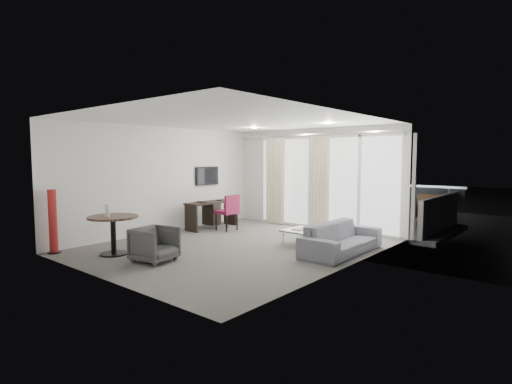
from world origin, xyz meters
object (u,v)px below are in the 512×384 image
Objects in this scene: round_table at (113,235)px; sofa at (342,238)px; red_lamp at (53,222)px; coffee_table at (303,237)px; rattan_chair_b at (427,212)px; desk_chair at (227,212)px; rattan_chair_a at (347,209)px; tub_armchair at (155,244)px; desk at (212,215)px.

sofa is (3.30, 2.89, -0.08)m from round_table.
red_lamp is 5.60m from sofa.
rattan_chair_b is at bearing 70.27° from coffee_table.
desk_chair is 5.25m from rattan_chair_b.
rattan_chair_a is (1.86, 2.92, -0.05)m from desk_chair.
tub_armchair is 7.15m from rattan_chair_b.
red_lamp is 1.41× the size of rattan_chair_b.
round_table is 1.27× the size of coffee_table.
desk is 0.55m from desk_chair.
round_table is at bearing -99.03° from rattan_chair_a.
coffee_table is at bearing -34.75° from tub_armchair.
sofa is at bearing -4.60° from desk.
coffee_table is 0.89× the size of rattan_chair_a.
tub_armchair reaches higher than sofa.
sofa is 2.30× the size of rattan_chair_b.
rattan_chair_a is 0.94× the size of rattan_chair_b.
sofa is (0.97, -0.13, 0.13)m from coffee_table.
red_lamp is at bearing -126.26° from rattan_chair_b.
coffee_table is at bearing -72.49° from rattan_chair_a.
desk_chair reaches higher than rattan_chair_b.
round_table is at bearing -85.22° from desk_chair.
rattan_chair_b is (4.70, 7.51, -0.18)m from red_lamp.
red_lamp reaches higher than tub_armchair.
coffee_table is (1.29, 2.83, -0.15)m from tub_armchair.
desk_chair is at bearing 1.39° from desk.
sofa is (4.30, 3.57, -0.32)m from red_lamp.
coffee_table is at bearing -3.68° from desk.
desk_chair reaches higher than rattan_chair_a.
desk is 1.61× the size of round_table.
tub_armchair is 0.94× the size of coffee_table.
rattan_chair_a is (2.74, 6.83, -0.21)m from red_lamp.
coffee_table is at bearing 52.26° from round_table.
rattan_chair_b reaches higher than tub_armchair.
desk is at bearing -175.93° from desk_chair.
desk_chair is at bearing 84.47° from sofa.
sofa is 2.44× the size of rattan_chair_a.
red_lamp is at bearing -95.07° from desk.
red_lamp is 1.80× the size of tub_armchair.
tub_armchair is (1.04, 0.18, -0.06)m from round_table.
round_table is 4.39m from sofa.
round_table is 0.46× the size of sofa.
round_table reaches higher than desk.
sofa is at bearing -100.01° from rattan_chair_b.
coffee_table is at bearing 82.56° from sofa.
coffee_table is (2.99, -0.19, -0.19)m from desk.
desk_chair is (0.54, 0.01, 0.11)m from desk.
round_table is 1.06× the size of rattan_chair_b.
red_lamp reaches higher than desk.
sofa is at bearing -2.85° from desk_chair.
rattan_chair_a is at bearing 74.16° from round_table.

